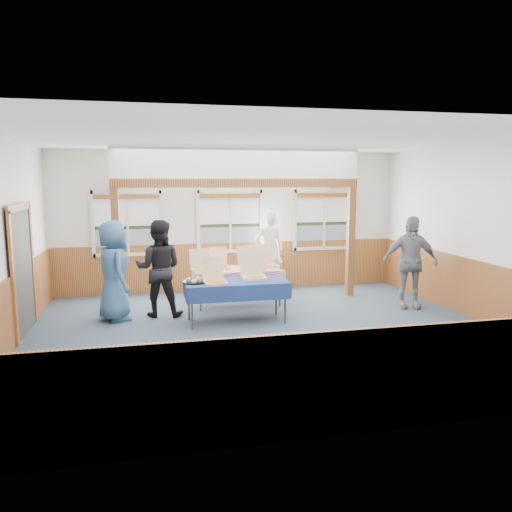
{
  "coord_description": "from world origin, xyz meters",
  "views": [
    {
      "loc": [
        -1.95,
        -7.91,
        2.57
      ],
      "look_at": [
        0.06,
        1.0,
        1.16
      ],
      "focal_mm": 35.0,
      "sensor_mm": 36.0,
      "label": 1
    }
  ],
  "objects_px": {
    "table_left": "(236,284)",
    "table_right": "(238,272)",
    "woman_black": "(159,268)",
    "woman_white": "(269,251)",
    "man_blue": "(113,271)",
    "person_grey": "(410,262)"
  },
  "relations": [
    {
      "from": "table_left",
      "to": "table_right",
      "type": "relative_size",
      "value": 1.08
    },
    {
      "from": "table_right",
      "to": "woman_black",
      "type": "xyz_separation_m",
      "value": [
        -1.6,
        -0.46,
        0.21
      ]
    },
    {
      "from": "woman_white",
      "to": "table_left",
      "type": "bearing_deg",
      "value": 58.7
    },
    {
      "from": "table_right",
      "to": "man_blue",
      "type": "distance_m",
      "value": 2.49
    },
    {
      "from": "table_left",
      "to": "woman_black",
      "type": "height_order",
      "value": "woman_black"
    },
    {
      "from": "woman_black",
      "to": "table_left",
      "type": "bearing_deg",
      "value": 162.49
    },
    {
      "from": "woman_white",
      "to": "man_blue",
      "type": "relative_size",
      "value": 1.01
    },
    {
      "from": "woman_black",
      "to": "man_blue",
      "type": "bearing_deg",
      "value": 19.67
    },
    {
      "from": "woman_black",
      "to": "table_right",
      "type": "bearing_deg",
      "value": -152.41
    },
    {
      "from": "table_left",
      "to": "woman_black",
      "type": "bearing_deg",
      "value": 171.24
    },
    {
      "from": "table_left",
      "to": "person_grey",
      "type": "distance_m",
      "value": 3.59
    },
    {
      "from": "table_left",
      "to": "woman_black",
      "type": "xyz_separation_m",
      "value": [
        -1.34,
        0.74,
        0.21
      ]
    },
    {
      "from": "woman_white",
      "to": "man_blue",
      "type": "height_order",
      "value": "woman_white"
    },
    {
      "from": "table_left",
      "to": "person_grey",
      "type": "xyz_separation_m",
      "value": [
        3.58,
        0.25,
        0.23
      ]
    },
    {
      "from": "table_left",
      "to": "table_right",
      "type": "distance_m",
      "value": 1.23
    },
    {
      "from": "table_right",
      "to": "table_left",
      "type": "bearing_deg",
      "value": -107.05
    },
    {
      "from": "table_left",
      "to": "woman_white",
      "type": "relative_size",
      "value": 1.08
    },
    {
      "from": "woman_white",
      "to": "man_blue",
      "type": "xyz_separation_m",
      "value": [
        -3.37,
        -1.72,
        -0.01
      ]
    },
    {
      "from": "table_right",
      "to": "man_blue",
      "type": "xyz_separation_m",
      "value": [
        -2.42,
        -0.58,
        0.22
      ]
    },
    {
      "from": "table_right",
      "to": "woman_white",
      "type": "relative_size",
      "value": 1.0
    },
    {
      "from": "woman_black",
      "to": "person_grey",
      "type": "relative_size",
      "value": 0.98
    },
    {
      "from": "man_blue",
      "to": "table_left",
      "type": "bearing_deg",
      "value": -125.22
    }
  ]
}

